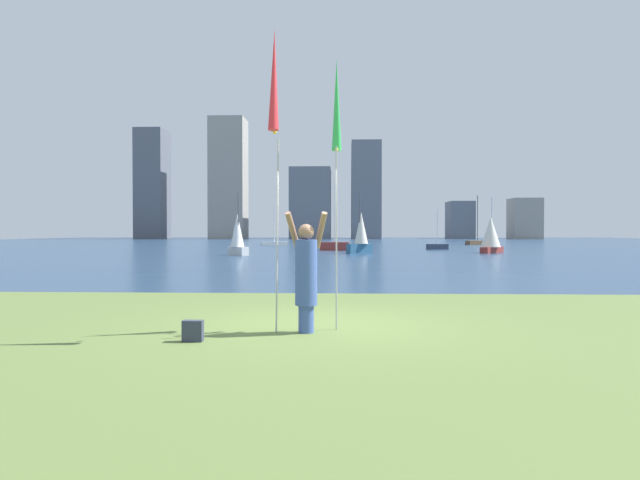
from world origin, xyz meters
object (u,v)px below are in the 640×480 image
Objects in this scene: sailboat_0 at (335,246)px; sailboat_3 at (491,235)px; sailboat_7 at (274,243)px; bag at (193,331)px; sailboat_4 at (477,242)px; sailboat_8 at (361,233)px; kite_flag_right at (337,111)px; sailboat_5 at (437,246)px; person at (306,273)px; sailboat_1 at (238,235)px; kite_flag_left at (274,86)px.

sailboat_3 is at bearing -23.33° from sailboat_0.
bag is at bearing -84.31° from sailboat_7.
sailboat_4 reaches higher than sailboat_8.
kite_flag_right is 1.29× the size of sailboat_5.
sailboat_0 is 0.98× the size of sailboat_4.
sailboat_8 is (-9.12, -1.39, 0.11)m from sailboat_3.
person is at bearing -109.40° from sailboat_3.
sailboat_4 is at bearing 51.34° from sailboat_1.
sailboat_8 is (1.79, 29.59, 0.49)m from person.
kite_flag_right is at bearing 31.61° from bag.
bag is 0.08× the size of sailboat_3.
sailboat_3 is 25.88m from sailboat_7.
sailboat_4 is 1.27× the size of sailboat_8.
sailboat_3 is 23.13m from sailboat_4.
bag is 0.07× the size of sailboat_8.
person is 27.48m from sailboat_1.
sailboat_7 is (-17.52, 19.01, -1.02)m from sailboat_3.
sailboat_1 is 17.54m from sailboat_3.
kite_flag_right is 55.32m from sailboat_4.
kite_flag_left is at bearing -153.64° from person.
sailboat_0 is at bearing 87.67° from bag.
kite_flag_left is 1.06× the size of kite_flag_right.
person is 35.72m from sailboat_0.
kite_flag_right reaches higher than person.
sailboat_5 is (-6.92, -15.17, -0.07)m from sailboat_4.
sailboat_0 reaches higher than kite_flag_left.
sailboat_5 is 18.96m from sailboat_7.
kite_flag_left reaches higher than kite_flag_right.
bag is at bearing -96.29° from sailboat_8.
sailboat_7 is (-6.54, 14.28, -0.10)m from sailboat_0.
sailboat_4 is at bearing 74.34° from kite_flag_right.
kite_flag_right is 35.38m from sailboat_0.
sailboat_8 is (1.33, 29.11, -2.09)m from kite_flag_right.
kite_flag_left is at bearing -110.01° from sailboat_3.
kite_flag_left reaches higher than sailboat_7.
sailboat_3 is 0.91× the size of sailboat_8.
sailboat_3 is 7.97m from sailboat_5.
sailboat_3 is at bearing 13.82° from sailboat_1.
kite_flag_right reaches higher than sailboat_5.
kite_flag_left is 1.12× the size of sailboat_7.
sailboat_0 is at bearing -65.39° from sailboat_7.
kite_flag_left is 56.28m from sailboat_4.
kite_flag_left is 1.19m from kite_flag_right.
sailboat_0 is (0.39, 35.95, -3.34)m from kite_flag_left.
kite_flag_right is 1.09× the size of sailboat_1.
bag is (-1.09, -0.52, -3.57)m from kite_flag_left.
sailboat_7 reaches higher than sailboat_3.
kite_flag_right reaches higher than sailboat_1.
sailboat_8 is at bearing -67.61° from sailboat_7.
sailboat_8 is (3.35, 30.35, 1.25)m from bag.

